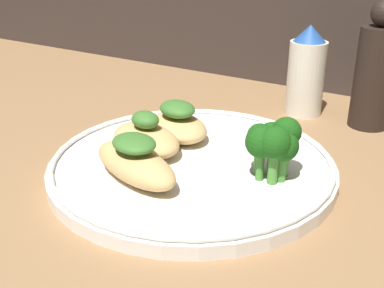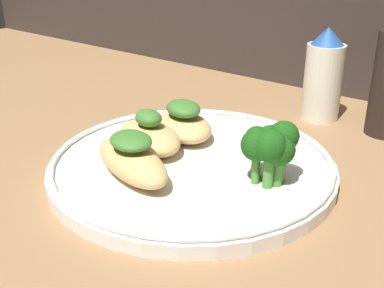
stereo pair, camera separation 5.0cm
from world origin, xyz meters
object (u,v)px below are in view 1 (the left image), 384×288
at_px(broccoli_bunch, 274,142).
at_px(sauce_bottle, 306,72).
at_px(pepper_grinder, 375,72).
at_px(plate, 192,165).

height_order(broccoli_bunch, sauce_bottle, sauce_bottle).
relative_size(sauce_bottle, pepper_grinder, 0.76).
relative_size(broccoli_bunch, pepper_grinder, 0.38).
height_order(plate, broccoli_bunch, broccoli_bunch).
xyz_separation_m(sauce_bottle, pepper_grinder, (0.09, 0.00, 0.01)).
xyz_separation_m(plate, sauce_bottle, (0.04, 0.24, 0.05)).
xyz_separation_m(broccoli_bunch, pepper_grinder, (0.04, 0.23, 0.02)).
bearing_deg(sauce_bottle, plate, -99.00).
xyz_separation_m(plate, pepper_grinder, (0.13, 0.24, 0.06)).
bearing_deg(sauce_bottle, pepper_grinder, 0.00).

